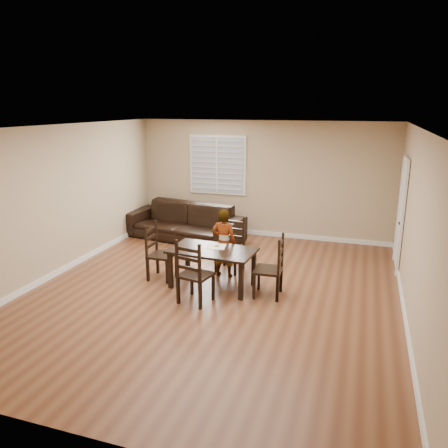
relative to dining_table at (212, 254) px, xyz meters
The scene contains 11 objects.
ground 0.63m from the dining_table, 67.56° to the right, with size 7.00×7.00×0.00m, color brown.
room 1.23m from the dining_table, 19.37° to the right, with size 6.04×7.04×2.72m.
dining_table is the anchor object (origin of this frame).
chair_near 0.94m from the dining_table, 85.35° to the left, with size 0.52×0.49×1.02m.
chair_far 0.79m from the dining_table, 95.37° to the right, with size 0.56×0.53×1.05m.
chair_left 1.12m from the dining_table, behind, with size 0.43×0.46×1.02m.
chair_right 1.12m from the dining_table, ahead, with size 0.45×0.48×1.03m.
child 0.52m from the dining_table, 85.89° to the left, with size 0.46×0.30×1.26m, color gray.
napkin 0.19m from the dining_table, 85.89° to the left, with size 0.32×0.32×0.00m, color silver.
donut 0.20m from the dining_table, 79.55° to the left, with size 0.09×0.09×0.03m.
sofa 2.92m from the dining_table, 122.84° to the left, with size 2.79×1.09×0.82m, color black.
Camera 1 is at (2.26, -6.37, 3.03)m, focal length 35.00 mm.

